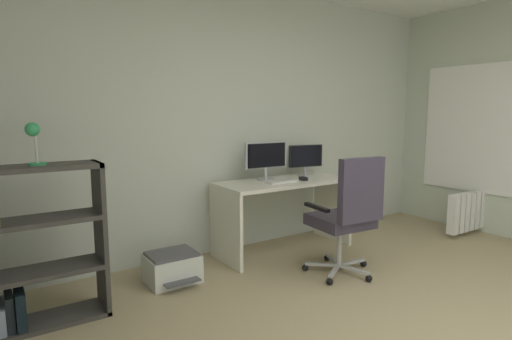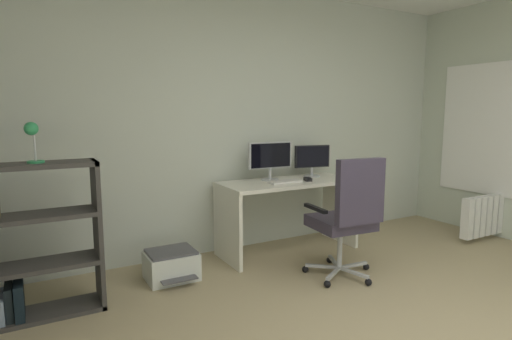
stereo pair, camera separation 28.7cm
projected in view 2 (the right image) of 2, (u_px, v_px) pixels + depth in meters
The scene contains 13 objects.
wall_back at pixel (246, 121), 4.36m from camera, with size 5.37×0.10×2.70m, color beige.
window_pane at pixel (506, 130), 4.64m from camera, with size 0.01×1.48×1.45m, color white.
window_frame at pixel (505, 130), 4.63m from camera, with size 0.02×1.56×1.53m, color white.
desk at pixel (288, 200), 4.23m from camera, with size 1.42×0.60×0.75m.
monitor_main at pixel (270, 157), 4.19m from camera, with size 0.48×0.18×0.39m.
monitor_secondary at pixel (312, 158), 4.45m from camera, with size 0.40×0.18×0.34m.
keyboard at pixel (285, 182), 4.08m from camera, with size 0.34×0.13×0.02m, color silver.
computer_mouse at pixel (308, 179), 4.18m from camera, with size 0.06×0.10×0.03m, color black.
office_chair at pixel (348, 214), 3.49m from camera, with size 0.62×0.63×1.07m.
bookshelf at pixel (12, 249), 2.79m from camera, with size 0.91×0.30×1.10m.
desk_lamp at pixel (32, 136), 2.77m from camera, with size 0.11×0.11×0.28m.
printer at pixel (171, 265), 3.57m from camera, with size 0.43×0.43×0.26m.
radiator at pixel (494, 214), 4.72m from camera, with size 1.07×0.10×0.45m.
Camera 2 is at (-2.05, -1.12, 1.44)m, focal length 28.92 mm.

